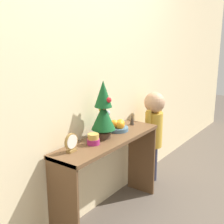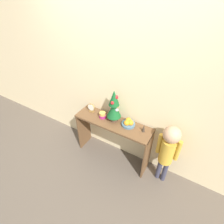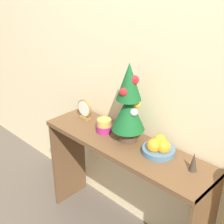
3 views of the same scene
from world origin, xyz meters
The scene contains 9 objects.
ground_plane centered at (0.00, 0.00, 0.00)m, with size 12.00×12.00×0.00m, color brown.
back_wall centered at (0.00, 0.37, 1.25)m, with size 7.00×0.05×2.50m, color beige.
console_table centered at (0.00, 0.16, 0.56)m, with size 1.15×0.33×0.73m.
mini_tree centered at (-0.01, 0.21, 0.98)m, with size 0.20×0.20×0.49m.
fruit_bowl centered at (0.22, 0.21, 0.77)m, with size 0.19×0.19×0.10m.
singing_bowl centered at (-0.19, 0.18, 0.78)m, with size 0.10×0.10×0.09m.
desk_clock centered at (-0.41, 0.21, 0.81)m, with size 0.13×0.04×0.15m.
figurine centered at (0.44, 0.21, 0.79)m, with size 0.04×0.04×0.11m.
child_figure centered at (0.81, 0.16, 0.66)m, with size 0.29×0.22×1.00m.
Camera 2 is at (0.95, -1.46, 2.35)m, focal length 28.00 mm.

